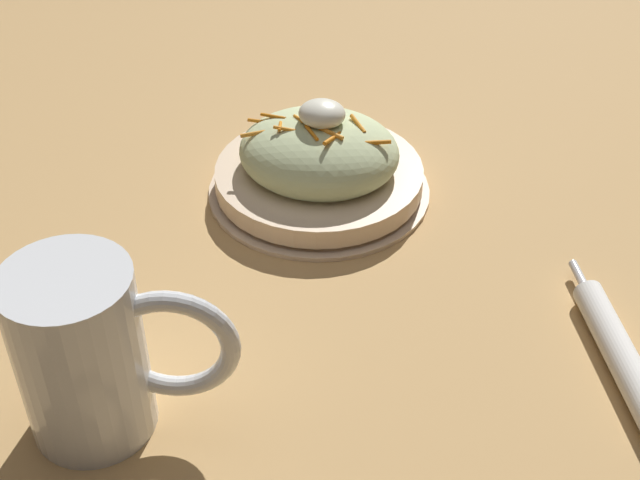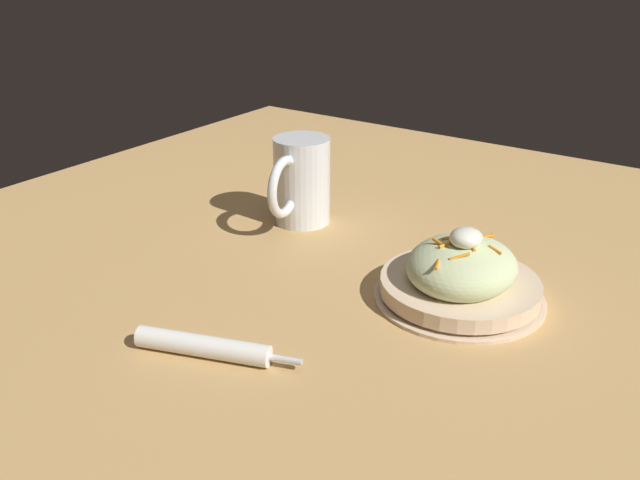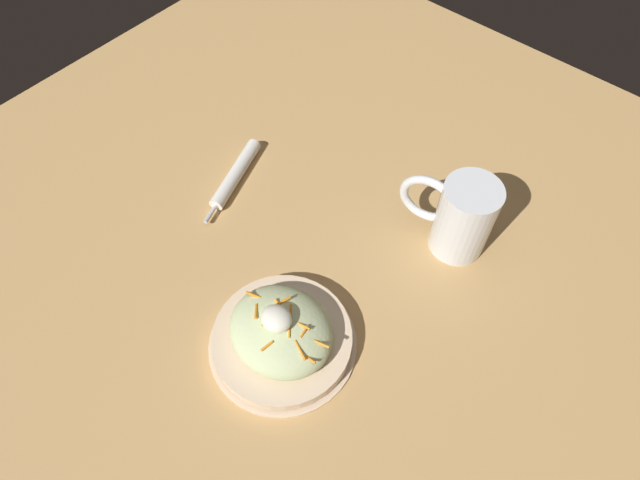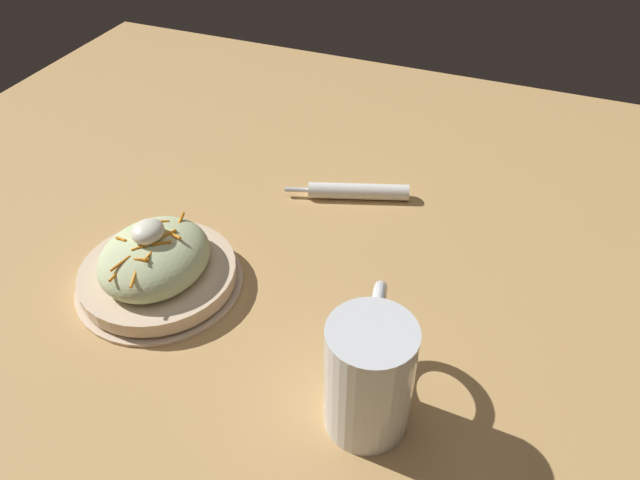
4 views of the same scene
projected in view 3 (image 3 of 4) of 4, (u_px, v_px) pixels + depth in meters
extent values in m
plane|color=tan|center=(318.00, 272.00, 0.85)|extent=(1.43, 1.43, 0.00)
cylinder|color=beige|center=(283.00, 343.00, 0.78)|extent=(0.21, 0.21, 0.01)
cylinder|color=beige|center=(282.00, 339.00, 0.77)|extent=(0.20, 0.20, 0.02)
ellipsoid|color=beige|center=(281.00, 331.00, 0.74)|extent=(0.15, 0.13, 0.06)
cylinder|color=orange|center=(280.00, 308.00, 0.73)|extent=(0.03, 0.01, 0.01)
cylinder|color=orange|center=(281.00, 302.00, 0.73)|extent=(0.01, 0.03, 0.01)
cylinder|color=orange|center=(272.00, 324.00, 0.71)|extent=(0.02, 0.02, 0.01)
cylinder|color=orange|center=(309.00, 359.00, 0.70)|extent=(0.02, 0.00, 0.00)
cylinder|color=orange|center=(304.00, 332.00, 0.71)|extent=(0.01, 0.02, 0.01)
cylinder|color=orange|center=(256.00, 296.00, 0.75)|extent=(0.03, 0.01, 0.00)
cylinder|color=orange|center=(289.00, 328.00, 0.71)|extent=(0.02, 0.02, 0.01)
cylinder|color=orange|center=(267.00, 346.00, 0.70)|extent=(0.01, 0.02, 0.01)
cylinder|color=orange|center=(320.00, 343.00, 0.71)|extent=(0.03, 0.01, 0.01)
cylinder|color=orange|center=(291.00, 312.00, 0.72)|extent=(0.02, 0.02, 0.01)
cylinder|color=orange|center=(256.00, 311.00, 0.73)|extent=(0.02, 0.02, 0.01)
cylinder|color=orange|center=(300.00, 350.00, 0.70)|extent=(0.03, 0.01, 0.01)
cylinder|color=orange|center=(303.00, 325.00, 0.72)|extent=(0.02, 0.01, 0.01)
ellipsoid|color=white|center=(277.00, 319.00, 0.71)|extent=(0.04, 0.04, 0.02)
cylinder|color=white|center=(464.00, 218.00, 0.82)|extent=(0.09, 0.09, 0.14)
cylinder|color=#B76B14|center=(461.00, 227.00, 0.84)|extent=(0.08, 0.08, 0.09)
cylinder|color=white|center=(468.00, 207.00, 0.80)|extent=(0.08, 0.08, 0.01)
torus|color=white|center=(428.00, 199.00, 0.83)|extent=(0.09, 0.03, 0.09)
cylinder|color=white|center=(236.00, 174.00, 0.95)|extent=(0.07, 0.15, 0.02)
cylinder|color=silver|center=(210.00, 214.00, 0.90)|extent=(0.02, 0.04, 0.01)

